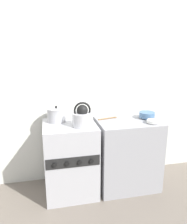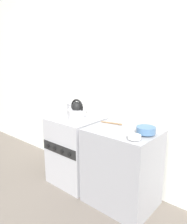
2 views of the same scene
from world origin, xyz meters
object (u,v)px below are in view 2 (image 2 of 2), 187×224
Objects in this scene: stove at (76,150)px; kettle at (77,113)px; cooking_pot at (75,109)px; small_ceramic_bowl at (134,137)px; enamel_bowl at (146,130)px.

kettle is at bearing -36.73° from stove.
cooking_pot is 1.71× the size of small_ceramic_bowl.
small_ceramic_bowl is at bearing -4.59° from kettle.
cooking_pot is (-0.13, 0.12, 0.49)m from stove.
enamel_bowl is (0.78, 0.12, -0.06)m from kettle.
kettle is 2.14× the size of small_ceramic_bowl.
small_ceramic_bowl is at bearing -10.05° from stove.
kettle is at bearing -171.40° from enamel_bowl.
enamel_bowl is (0.91, 0.02, 0.45)m from stove.
stove is 6.81× the size of small_ceramic_bowl.
enamel_bowl is at bearing 8.60° from kettle.
cooking_pot is at bearing 164.73° from small_ceramic_bowl.
cooking_pot is at bearing 174.57° from enamel_bowl.
stove is at bearing -178.65° from enamel_bowl.
stove is 1.02m from enamel_bowl.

